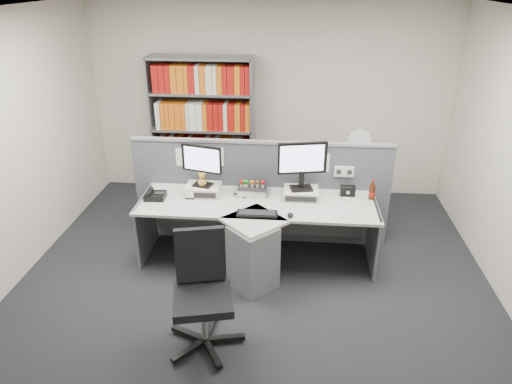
# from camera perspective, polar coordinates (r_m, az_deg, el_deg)

# --- Properties ---
(ground) EXTENTS (5.50, 5.50, 0.00)m
(ground) POSITION_cam_1_polar(r_m,az_deg,el_deg) (4.78, -0.71, -13.40)
(ground) COLOR #24262A
(ground) RESTS_ON ground
(room_shell) EXTENTS (5.04, 5.54, 2.72)m
(room_shell) POSITION_cam_1_polar(r_m,az_deg,el_deg) (3.92, -0.85, 7.49)
(room_shell) COLOR beige
(room_shell) RESTS_ON ground
(partition) EXTENTS (3.00, 0.08, 1.27)m
(partition) POSITION_cam_1_polar(r_m,az_deg,el_deg) (5.50, 0.60, 0.10)
(partition) COLOR #53555F
(partition) RESTS_ON ground
(desk) EXTENTS (2.60, 1.20, 0.72)m
(desk) POSITION_cam_1_polar(r_m,az_deg,el_deg) (5.01, -0.06, -5.07)
(desk) COLOR beige
(desk) RESTS_ON ground
(monitor_riser_left) EXTENTS (0.38, 0.31, 0.10)m
(monitor_riser_left) POSITION_cam_1_polar(r_m,az_deg,el_deg) (5.29, -6.49, 0.30)
(monitor_riser_left) COLOR beige
(monitor_riser_left) RESTS_ON desk
(monitor_riser_right) EXTENTS (0.38, 0.31, 0.10)m
(monitor_riser_right) POSITION_cam_1_polar(r_m,az_deg,el_deg) (5.19, 5.51, -0.16)
(monitor_riser_right) COLOR beige
(monitor_riser_right) RESTS_ON desk
(monitor_left) EXTENTS (0.46, 0.20, 0.47)m
(monitor_left) POSITION_cam_1_polar(r_m,az_deg,el_deg) (5.16, -6.66, 3.66)
(monitor_left) COLOR black
(monitor_left) RESTS_ON monitor_riser_left
(monitor_right) EXTENTS (0.53, 0.22, 0.54)m
(monitor_right) POSITION_cam_1_polar(r_m,az_deg,el_deg) (5.04, 5.68, 3.69)
(monitor_right) COLOR black
(monitor_right) RESTS_ON monitor_riser_right
(desktop_pc) EXTENTS (0.31, 0.28, 0.08)m
(desktop_pc) POSITION_cam_1_polar(r_m,az_deg,el_deg) (5.27, -0.45, 0.29)
(desktop_pc) COLOR black
(desktop_pc) RESTS_ON desk
(figurines) EXTENTS (0.29, 0.05, 0.09)m
(figurines) POSITION_cam_1_polar(r_m,az_deg,el_deg) (5.22, -0.63, 1.15)
(figurines) COLOR beige
(figurines) RESTS_ON desktop_pc
(keyboard) EXTENTS (0.42, 0.17, 0.03)m
(keyboard) POSITION_cam_1_polar(r_m,az_deg,el_deg) (4.81, 0.14, -2.66)
(keyboard) COLOR black
(keyboard) RESTS_ON desk
(mouse) EXTENTS (0.06, 0.10, 0.04)m
(mouse) POSITION_cam_1_polar(r_m,az_deg,el_deg) (4.79, 4.24, -2.83)
(mouse) COLOR black
(mouse) RESTS_ON desk
(desk_phone) EXTENTS (0.23, 0.21, 0.10)m
(desk_phone) POSITION_cam_1_polar(r_m,az_deg,el_deg) (5.27, -12.28, -0.41)
(desk_phone) COLOR black
(desk_phone) RESTS_ON desk
(desk_calendar) EXTENTS (0.11, 0.08, 0.13)m
(desk_calendar) POSITION_cam_1_polar(r_m,az_deg,el_deg) (5.19, -8.10, -0.22)
(desk_calendar) COLOR black
(desk_calendar) RESTS_ON desk
(plush_toy) EXTENTS (0.10, 0.10, 0.17)m
(plush_toy) POSITION_cam_1_polar(r_m,az_deg,el_deg) (5.22, -6.60, 1.40)
(plush_toy) COLOR #B58D3C
(plush_toy) RESTS_ON monitor_riser_left
(speaker) EXTENTS (0.16, 0.09, 0.11)m
(speaker) POSITION_cam_1_polar(r_m,az_deg,el_deg) (5.31, 11.14, 0.14)
(speaker) COLOR black
(speaker) RESTS_ON desk
(cola_bottle) EXTENTS (0.07, 0.07, 0.23)m
(cola_bottle) POSITION_cam_1_polar(r_m,az_deg,el_deg) (5.27, 14.00, 0.02)
(cola_bottle) COLOR #3F190A
(cola_bottle) RESTS_ON desk
(shelving_unit) EXTENTS (1.41, 0.40, 2.00)m
(shelving_unit) POSITION_cam_1_polar(r_m,az_deg,el_deg) (6.60, -6.47, 7.38)
(shelving_unit) COLOR gray
(shelving_unit) RESTS_ON ground
(filing_cabinet) EXTENTS (0.45, 0.61, 0.70)m
(filing_cabinet) POSITION_cam_1_polar(r_m,az_deg,el_deg) (6.34, 11.96, 0.11)
(filing_cabinet) COLOR gray
(filing_cabinet) RESTS_ON ground
(desk_fan) EXTENTS (0.30, 0.18, 0.50)m
(desk_fan) POSITION_cam_1_polar(r_m,az_deg,el_deg) (6.09, 12.52, 5.78)
(desk_fan) COLOR white
(desk_fan) RESTS_ON filing_cabinet
(office_chair) EXTENTS (0.68, 0.67, 1.03)m
(office_chair) POSITION_cam_1_polar(r_m,az_deg,el_deg) (4.08, -6.61, -11.61)
(office_chair) COLOR silver
(office_chair) RESTS_ON ground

